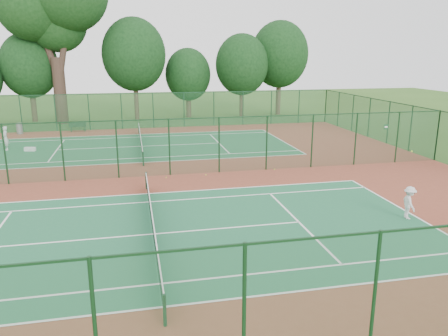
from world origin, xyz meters
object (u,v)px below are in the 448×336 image
(kit_bag, at_px, (30,149))
(big_tree, at_px, (53,4))
(player_far, at_px, (5,138))
(bench, at_px, (78,126))
(player_near, at_px, (409,203))
(trash_bin, at_px, (20,129))

(kit_bag, height_order, big_tree, big_tree)
(player_far, bearing_deg, bench, 124.86)
(bench, bearing_deg, player_near, -60.21)
(player_near, relative_size, bench, 0.94)
(player_far, distance_m, kit_bag, 2.12)
(player_near, distance_m, big_tree, 39.60)
(trash_bin, bearing_deg, player_near, -50.22)
(trash_bin, distance_m, kit_bag, 8.47)
(player_near, relative_size, kit_bag, 1.84)
(kit_bag, bearing_deg, bench, 85.26)
(trash_bin, distance_m, bench, 5.16)
(player_near, bearing_deg, big_tree, 41.13)
(bench, bearing_deg, kit_bag, -110.64)
(player_near, bearing_deg, trash_bin, 50.70)
(trash_bin, bearing_deg, big_tree, 62.99)
(kit_bag, bearing_deg, player_near, -30.10)
(trash_bin, height_order, big_tree, big_tree)
(player_near, height_order, kit_bag, player_near)
(trash_bin, bearing_deg, player_far, -84.87)
(bench, height_order, kit_bag, bench)
(player_near, height_order, bench, player_near)
(big_tree, bearing_deg, bench, -71.23)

